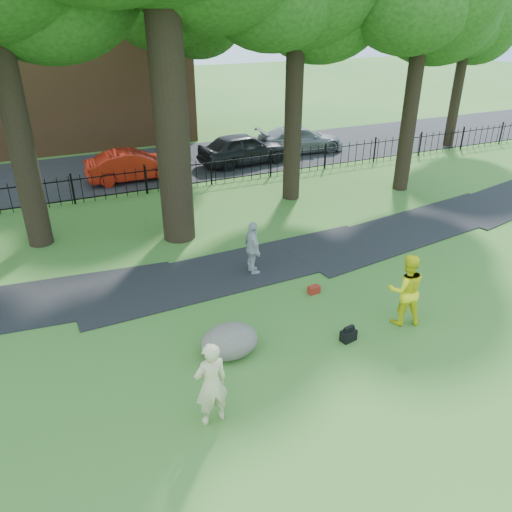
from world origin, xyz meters
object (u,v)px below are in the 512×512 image
boulder (229,339)px  red_sedan (133,165)px  woman (211,384)px  man (406,290)px

boulder → red_sedan: red_sedan is taller
woman → red_sedan: size_ratio=0.43×
woman → man: bearing=-172.5°
man → boulder: bearing=13.2°
man → red_sedan: (-3.81, 14.62, -0.26)m
man → boulder: (-4.54, 0.61, -0.56)m
man → red_sedan: 15.11m
boulder → man: bearing=-7.6°
man → woman: bearing=33.1°
man → red_sedan: bearing=-54.6°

